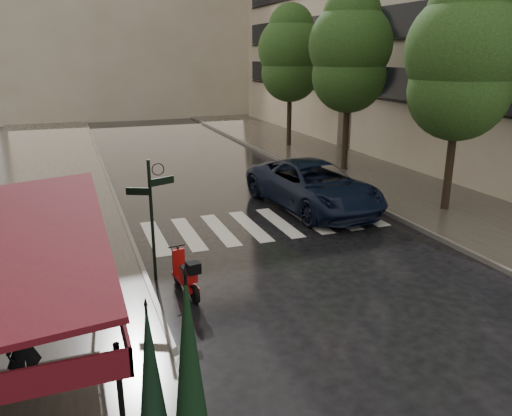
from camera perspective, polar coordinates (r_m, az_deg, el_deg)
ground at (r=10.74m, az=-2.07°, el=-13.60°), size 120.00×120.00×0.00m
sidewalk_near at (r=21.52m, az=-24.19°, el=1.06°), size 6.00×60.00×0.12m
sidewalk_far at (r=25.16m, az=11.47°, el=4.42°), size 5.50×60.00×0.12m
curb_near at (r=21.50m, az=-16.10°, el=1.94°), size 0.12×60.00×0.16m
curb_far at (r=23.82m, az=5.72°, el=4.00°), size 0.12×60.00×0.16m
crosswalk at (r=16.80m, az=1.00°, el=-1.84°), size 7.85×3.20×0.01m
signpost at (r=12.43m, az=-11.84°, el=-0.31°), size 1.17×0.29×3.10m
haussmann_far at (r=39.97m, az=9.20°, el=22.44°), size 8.00×16.00×18.50m
tree_near at (r=18.58m, az=22.47°, el=15.44°), size 3.80×3.80×7.99m
tree_mid at (r=24.17m, az=10.70°, el=17.19°), size 3.80×3.80×8.34m
tree_far at (r=30.48m, az=3.96°, el=17.14°), size 3.80×3.80×8.16m
pedestrian_with_umbrella at (r=8.93m, az=-25.73°, el=-9.83°), size 1.10×1.11×2.37m
scooter at (r=12.01m, az=-7.98°, el=-7.64°), size 0.52×1.58×1.04m
parked_car at (r=18.47m, az=6.55°, el=2.58°), size 3.53×6.46×1.72m
parasol_front at (r=7.25m, az=-7.70°, el=-15.92°), size 0.48×0.48×2.68m
parasol_back at (r=7.47m, az=-11.99°, el=-17.38°), size 0.41×0.41×2.21m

